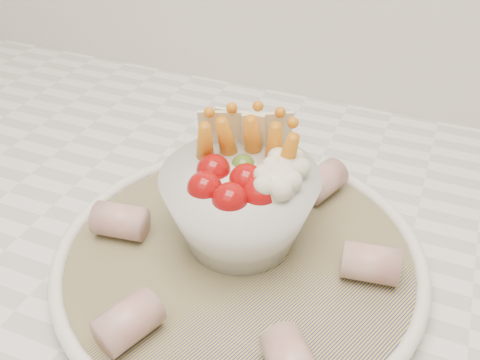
% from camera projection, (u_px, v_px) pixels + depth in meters
% --- Properties ---
extents(serving_platter, '(0.41, 0.41, 0.02)m').
position_uv_depth(serving_platter, '(240.00, 258.00, 0.46)').
color(serving_platter, navy).
rests_on(serving_platter, kitchen_counter).
extents(veggie_bowl, '(0.13, 0.13, 0.11)m').
position_uv_depth(veggie_bowl, '(242.00, 200.00, 0.45)').
color(veggie_bowl, silver).
rests_on(veggie_bowl, serving_platter).
extents(cured_meat_rolls, '(0.26, 0.27, 0.03)m').
position_uv_depth(cured_meat_rolls, '(240.00, 241.00, 0.45)').
color(cured_meat_rolls, '#A9524D').
rests_on(cured_meat_rolls, serving_platter).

